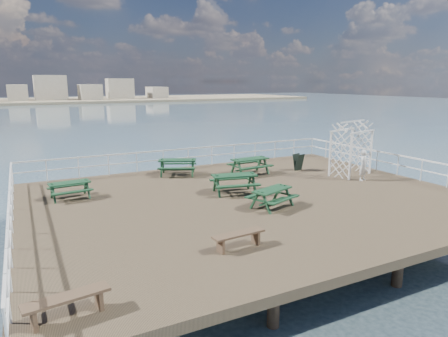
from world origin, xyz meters
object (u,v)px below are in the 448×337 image
flat_bench_near (239,237)px  trellis_arbor (351,151)px  flat_bench_far (67,301)px  picnic_table_b (177,164)px  picnic_table_c (250,163)px  person (364,165)px  picnic_table_d (272,194)px  picnic_table_e (234,180)px  picnic_table_a (70,187)px

flat_bench_near → trellis_arbor: (9.71, 5.53, 0.90)m
trellis_arbor → flat_bench_far: bearing=-170.2°
picnic_table_b → flat_bench_near: 9.75m
picnic_table_c → person: bearing=-44.5°
picnic_table_c → person: person is taller
picnic_table_d → picnic_table_e: picnic_table_e is taller
flat_bench_far → flat_bench_near: bearing=8.6°
flat_bench_near → person: 10.37m
picnic_table_d → flat_bench_near: (-3.05, -2.81, -0.18)m
picnic_table_b → flat_bench_near: picnic_table_b is taller
trellis_arbor → picnic_table_e: bearing=166.5°
flat_bench_near → picnic_table_e: bearing=58.2°
picnic_table_c → picnic_table_d: bearing=-115.1°
flat_bench_near → person: bearing=20.4°
picnic_table_b → flat_bench_far: bearing=-94.9°
picnic_table_c → flat_bench_far: (-10.02, -9.55, -0.24)m
flat_bench_far → person: (14.24, 5.82, 0.39)m
picnic_table_a → trellis_arbor: (13.46, -2.08, 0.75)m
picnic_table_e → flat_bench_near: picnic_table_e is taller
trellis_arbor → picnic_table_a: bearing=155.2°
picnic_table_b → picnic_table_c: size_ratio=1.17×
flat_bench_near → trellis_arbor: 11.21m
picnic_table_a → trellis_arbor: size_ratio=0.61×
picnic_table_e → picnic_table_c: bearing=61.3°
picnic_table_e → flat_bench_near: size_ratio=1.32×
person → trellis_arbor: bearing=60.3°
picnic_table_d → person: 6.55m
picnic_table_a → picnic_table_c: (8.94, 0.45, 0.10)m
picnic_table_c → picnic_table_d: picnic_table_c is taller
picnic_table_e → flat_bench_far: 10.10m
trellis_arbor → person: 1.33m
picnic_table_a → picnic_table_d: bearing=-40.0°
picnic_table_e → picnic_table_a: bearing=172.1°
person → flat_bench_near: bearing=-171.0°
picnic_table_b → picnic_table_d: picnic_table_b is taller
picnic_table_a → flat_bench_near: 8.49m
flat_bench_near → trellis_arbor: trellis_arbor is taller
picnic_table_a → person: 13.56m
picnic_table_b → picnic_table_d: 6.91m
picnic_table_c → flat_bench_near: bearing=-125.7°
picnic_table_e → trellis_arbor: bearing=14.8°
picnic_table_c → picnic_table_e: picnic_table_c is taller
flat_bench_far → trellis_arbor: size_ratio=0.63×
picnic_table_e → flat_bench_far: picnic_table_e is taller
picnic_table_a → picnic_table_b: 5.83m
picnic_table_b → picnic_table_e: size_ratio=1.09×
flat_bench_near → picnic_table_c: bearing=52.9°
picnic_table_e → person: person is taller
picnic_table_d → flat_bench_near: 4.15m
picnic_table_a → flat_bench_far: picnic_table_a is taller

